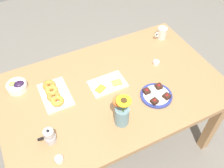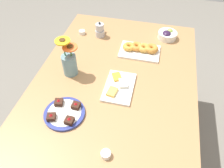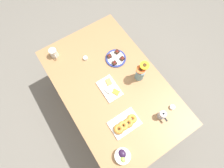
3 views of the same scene
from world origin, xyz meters
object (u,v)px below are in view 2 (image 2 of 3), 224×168
at_px(dining_table, 112,98).
at_px(croissant_platter, 140,49).
at_px(jam_cup_honey, 82,32).
at_px(dessert_plate, 64,113).
at_px(grape_bowl, 167,35).
at_px(moka_pot, 100,30).
at_px(jam_cup_berry, 106,154).
at_px(flower_vase, 69,62).
at_px(cheese_platter, 119,86).

bearing_deg(dining_table, croissant_platter, -16.18).
distance_m(jam_cup_honey, dessert_plate, 0.77).
xyz_separation_m(dining_table, jam_cup_honey, (0.51, 0.36, 0.10)).
relative_size(croissant_platter, jam_cup_honey, 5.83).
bearing_deg(croissant_platter, grape_bowl, -39.31).
distance_m(grape_bowl, moka_pot, 0.51).
bearing_deg(croissant_platter, jam_cup_berry, 176.80).
distance_m(jam_cup_honey, moka_pot, 0.15).
height_order(dining_table, grape_bowl, grape_bowl).
xyz_separation_m(jam_cup_berry, flower_vase, (0.49, 0.36, 0.07)).
distance_m(dining_table, moka_pot, 0.58).
height_order(jam_cup_honey, moka_pot, moka_pot).
relative_size(cheese_platter, flower_vase, 1.03).
relative_size(dining_table, dessert_plate, 7.19).
height_order(dining_table, flower_vase, flower_vase).
bearing_deg(dining_table, grape_bowl, -25.42).
bearing_deg(moka_pot, dessert_plate, -179.28).
bearing_deg(moka_pot, jam_cup_honey, 91.87).
bearing_deg(jam_cup_berry, flower_vase, 35.84).
height_order(dining_table, jam_cup_honey, jam_cup_honey).
distance_m(grape_bowl, cheese_platter, 0.64).
bearing_deg(jam_cup_honey, moka_pot, -88.13).
xyz_separation_m(croissant_platter, jam_cup_berry, (-0.81, 0.05, -0.01)).
bearing_deg(flower_vase, jam_cup_honey, 9.47).
xyz_separation_m(grape_bowl, croissant_platter, (-0.21, 0.17, -0.01)).
distance_m(grape_bowl, flower_vase, 0.79).
bearing_deg(dining_table, jam_cup_berry, -170.66).
relative_size(cheese_platter, dessert_plate, 1.17).
bearing_deg(grape_bowl, flower_vase, 132.74).
height_order(cheese_platter, croissant_platter, croissant_platter).
bearing_deg(dining_table, moka_pot, 22.65).
bearing_deg(cheese_platter, dessert_plate, 136.47).
bearing_deg(croissant_platter, jam_cup_honey, 75.92).
xyz_separation_m(cheese_platter, croissant_platter, (0.38, -0.08, 0.01)).
distance_m(jam_cup_berry, dessert_plate, 0.33).
relative_size(jam_cup_honey, flower_vase, 0.19).
height_order(jam_cup_honey, jam_cup_berry, same).
distance_m(cheese_platter, flower_vase, 0.34).
relative_size(dessert_plate, flower_vase, 0.88).
bearing_deg(jam_cup_honey, jam_cup_berry, -155.26).
bearing_deg(grape_bowl, croissant_platter, 140.69).
distance_m(dessert_plate, moka_pot, 0.76).
relative_size(dining_table, flower_vase, 6.37).
bearing_deg(grape_bowl, cheese_platter, 157.06).
bearing_deg(grape_bowl, jam_cup_honey, 98.17).
bearing_deg(dining_table, flower_vase, 75.49).
height_order(croissant_platter, dessert_plate, same).
distance_m(dining_table, flower_vase, 0.34).
distance_m(cheese_platter, moka_pot, 0.56).
bearing_deg(croissant_platter, moka_pot, 69.46).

